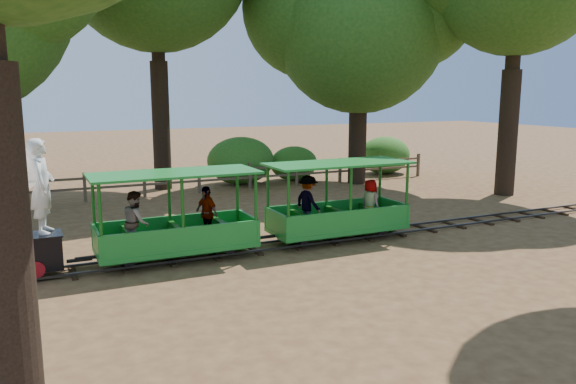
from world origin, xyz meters
name	(u,v)px	position (x,y,z in m)	size (l,w,h in m)	color
ground	(328,241)	(0.00, 0.00, 0.00)	(90.00, 90.00, 0.00)	olive
track	(328,238)	(0.00, 0.00, 0.07)	(22.00, 1.00, 0.10)	#3F3D3A
carriage_front	(173,225)	(-3.90, -0.04, 0.81)	(3.61, 1.48, 1.88)	#1D872D
carriage_rear	(334,209)	(0.18, 0.01, 0.82)	(3.61, 1.48, 1.88)	#1D872D
oak_ne	(358,16)	(5.47, 7.59, 6.61)	(8.58, 7.55, 9.69)	#2D2116
fence	(225,176)	(0.00, 8.00, 0.58)	(18.10, 0.10, 1.00)	brown
shrub_mid_w	(241,161)	(1.12, 9.30, 0.96)	(2.76, 2.13, 1.91)	#2D6B1E
shrub_mid_e	(294,163)	(3.50, 9.30, 0.72)	(2.08, 1.60, 1.44)	#2D6B1E
shrub_east	(385,155)	(8.10, 9.30, 0.85)	(2.45, 1.88, 1.70)	#2D6B1E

